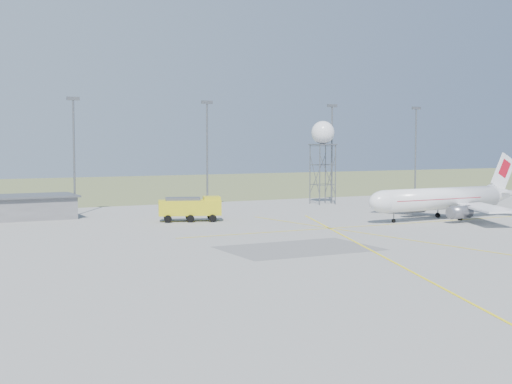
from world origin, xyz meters
TOP-DOWN VIEW (x-y plane):
  - grass_strip at (0.00, 140.00)m, footprint 400.00×120.00m
  - building_grey at (-45.00, 64.00)m, footprint 19.00×10.00m
  - mast_a at (-35.00, 66.00)m, footprint 2.20×0.50m
  - mast_b at (-10.00, 66.00)m, footprint 2.20×0.50m
  - mast_c at (18.00, 66.00)m, footprint 2.20×0.50m
  - mast_d at (40.00, 66.00)m, footprint 2.20×0.50m
  - taxi_sign_near at (55.60, 72.00)m, footprint 1.60×0.17m
  - taxi_sign_far at (62.60, 72.00)m, footprint 1.60×0.17m
  - airliner_main at (17.57, 31.90)m, footprint 32.07×31.16m
  - radar_tower at (15.45, 65.48)m, footprint 4.70×4.70m
  - fire_truck at (-20.44, 48.14)m, footprint 10.49×6.41m

SIDE VIEW (x-z plane):
  - grass_strip at x=0.00m, z-range 0.00..0.03m
  - taxi_sign_near at x=55.60m, z-range 0.29..1.49m
  - taxi_sign_far at x=62.60m, z-range 0.29..1.49m
  - fire_truck at x=-20.44m, z-range -0.08..3.90m
  - building_grey at x=-45.00m, z-range 0.02..3.92m
  - airliner_main at x=17.57m, z-range -2.11..8.80m
  - radar_tower at x=15.45m, z-range 1.04..18.07m
  - mast_a at x=-35.00m, z-range 1.82..22.32m
  - mast_b at x=-10.00m, z-range 1.82..22.32m
  - mast_c at x=18.00m, z-range 1.82..22.32m
  - mast_d at x=40.00m, z-range 1.82..22.32m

